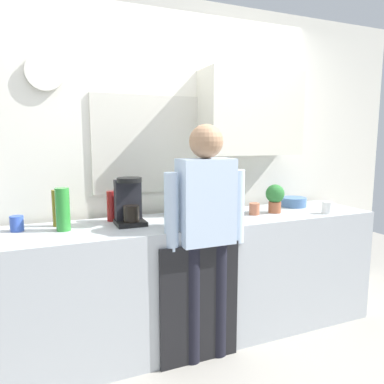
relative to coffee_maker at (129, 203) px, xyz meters
name	(u,v)px	position (x,y,z in m)	size (l,w,h in m)	color
ground_plane	(205,357)	(0.43, -0.34, -1.06)	(8.00, 8.00, 0.00)	#9E998E
kitchen_counter	(188,279)	(0.43, -0.04, -0.60)	(3.02, 0.64, 0.91)	#B2B7BC
dishwasher_panel	(200,304)	(0.38, -0.37, -0.65)	(0.56, 0.02, 0.82)	black
back_wall_assembly	(179,157)	(0.51, 0.36, 0.30)	(4.62, 0.42, 2.60)	silver
coffee_maker	(129,203)	(0.00, 0.00, 0.00)	(0.20, 0.20, 0.33)	black
bottle_green_wine	(173,197)	(0.37, 0.12, 0.00)	(0.07, 0.07, 0.30)	#195923
bottle_red_vinegar	(111,206)	(-0.10, 0.15, -0.04)	(0.06, 0.06, 0.22)	maroon
bottle_clear_soda	(63,209)	(-0.44, -0.01, -0.01)	(0.09, 0.09, 0.28)	#2D8C33
bottle_olive_oil	(57,208)	(-0.47, 0.13, -0.02)	(0.06, 0.06, 0.25)	olive
cup_terracotta_mug	(254,209)	(0.98, -0.07, -0.10)	(0.08, 0.08, 0.09)	#B26647
cup_white_mug	(327,208)	(1.54, -0.26, -0.10)	(0.08, 0.08, 0.10)	white
cup_blue_mug	(17,224)	(-0.72, 0.09, -0.10)	(0.08, 0.08, 0.10)	#3351B2
mixing_bowl	(294,202)	(1.49, 0.10, -0.11)	(0.22, 0.22, 0.08)	#4C72A5
potted_plant	(275,197)	(1.18, -0.06, -0.01)	(0.15, 0.15, 0.23)	#9E5638
person_at_sink	(206,224)	(0.43, -0.34, -0.11)	(0.57, 0.22, 1.60)	black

